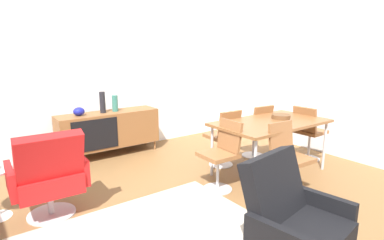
{
  "coord_description": "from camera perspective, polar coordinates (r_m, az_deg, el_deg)",
  "views": [
    {
      "loc": [
        -1.61,
        -2.45,
        1.69
      ],
      "look_at": [
        0.53,
        0.48,
        0.88
      ],
      "focal_mm": 29.19,
      "sensor_mm": 36.0,
      "label": 1
    }
  ],
  "objects": [
    {
      "name": "sideboard",
      "position": [
        5.23,
        -14.94,
        -1.63
      ],
      "size": [
        1.6,
        0.45,
        0.72
      ],
      "color": "brown",
      "rests_on": "ground_plane"
    },
    {
      "name": "dining_chair_far_end",
      "position": [
        5.16,
        20.44,
        -1.85
      ],
      "size": [
        0.43,
        0.41,
        0.86
      ],
      "color": "brown",
      "rests_on": "ground_plane"
    },
    {
      "name": "vase_cobalt",
      "position": [
        5.19,
        -13.89,
        2.97
      ],
      "size": [
        0.09,
        0.09,
        0.26
      ],
      "color": "#337266",
      "rests_on": "sideboard"
    },
    {
      "name": "wall_back",
      "position": [
        5.31,
        -18.7,
        8.85
      ],
      "size": [
        6.8,
        0.12,
        2.8
      ],
      "primitive_type": "cube",
      "color": "white",
      "rests_on": "ground_plane"
    },
    {
      "name": "dining_chair_front_left",
      "position": [
        3.88,
        17.09,
        -6.3
      ],
      "size": [
        0.42,
        0.44,
        0.86
      ],
      "color": "brown",
      "rests_on": "ground_plane"
    },
    {
      "name": "vase_sculptural_dark",
      "position": [
        5.12,
        -16.04,
        3.12
      ],
      "size": [
        0.09,
        0.09,
        0.33
      ],
      "color": "black",
      "rests_on": "sideboard"
    },
    {
      "name": "vase_ceramic_small",
      "position": [
        5.02,
        -19.97,
        1.47
      ],
      "size": [
        0.17,
        0.17,
        0.13
      ],
      "color": "navy",
      "rests_on": "sideboard"
    },
    {
      "name": "dining_chair_back_left",
      "position": [
        4.59,
        5.88,
        -2.85
      ],
      "size": [
        0.41,
        0.43,
        0.86
      ],
      "color": "brown",
      "rests_on": "ground_plane"
    },
    {
      "name": "dining_chair_back_right",
      "position": [
        5.07,
        11.75,
        -1.56
      ],
      "size": [
        0.43,
        0.45,
        0.86
      ],
      "color": "brown",
      "rests_on": "ground_plane"
    },
    {
      "name": "dining_table",
      "position": [
        4.41,
        14.22,
        -0.76
      ],
      "size": [
        1.6,
        0.9,
        0.74
      ],
      "color": "brown",
      "rests_on": "ground_plane"
    },
    {
      "name": "lounge_chair_red",
      "position": [
        3.49,
        -24.71,
        -9.11
      ],
      "size": [
        0.73,
        0.67,
        0.95
      ],
      "color": "red",
      "rests_on": "ground_plane"
    },
    {
      "name": "armchair_black_shell",
      "position": [
        2.5,
        18.03,
        -17.29
      ],
      "size": [
        0.79,
        0.74,
        0.95
      ],
      "color": "black",
      "rests_on": "ground_plane"
    },
    {
      "name": "ground_plane",
      "position": [
        3.38,
        -2.62,
        -17.36
      ],
      "size": [
        8.32,
        8.32,
        0.0
      ],
      "primitive_type": "plane",
      "color": "brown"
    },
    {
      "name": "wooden_bowl_on_table",
      "position": [
        4.6,
        15.93,
        0.6
      ],
      "size": [
        0.26,
        0.26,
        0.06
      ],
      "primitive_type": "cylinder",
      "color": "brown",
      "rests_on": "dining_table"
    },
    {
      "name": "wall_right",
      "position": [
        5.4,
        27.1,
        8.2
      ],
      "size": [
        0.12,
        5.6,
        2.8
      ],
      "primitive_type": "cube",
      "color": "white",
      "rests_on": "ground_plane"
    },
    {
      "name": "dining_chair_near_window",
      "position": [
        3.85,
        5.49,
        -5.92
      ],
      "size": [
        0.43,
        0.41,
        0.86
      ],
      "color": "brown",
      "rests_on": "ground_plane"
    }
  ]
}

